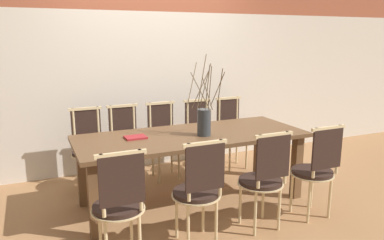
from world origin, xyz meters
The scene contains 14 objects.
ground_plane centered at (0.00, 0.00, 0.00)m, with size 16.00×16.00×0.00m, color #9E7047.
wall_rear centered at (0.00, 1.33, 1.60)m, with size 12.00×0.06×3.20m.
dining_table centered at (0.00, 0.00, 0.64)m, with size 2.34×0.93×0.73m.
chair_near_leftend centered at (-0.94, -0.80, 0.50)m, with size 0.41×0.41×0.93m.
chair_near_left centered at (-0.29, -0.80, 0.50)m, with size 0.41×0.41×0.93m.
chair_near_center centered at (0.34, -0.80, 0.50)m, with size 0.41×0.41×0.93m.
chair_near_right centered at (0.93, -0.80, 0.50)m, with size 0.41×0.41×0.93m.
chair_far_leftend centered at (-0.92, 0.80, 0.50)m, with size 0.41×0.41×0.93m.
chair_far_left centered at (-0.50, 0.80, 0.50)m, with size 0.41×0.41×0.93m.
chair_far_center centered at (-0.02, 0.80, 0.50)m, with size 0.41×0.41×0.93m.
chair_far_right centered at (0.47, 0.80, 0.50)m, with size 0.41×0.41×0.93m.
chair_far_rightend centered at (0.93, 0.80, 0.50)m, with size 0.41×0.41×0.93m.
vase_centerpiece centered at (0.10, -0.08, 0.89)m, with size 0.40×0.40×0.81m.
book_stack centered at (-0.57, 0.09, 0.74)m, with size 0.21×0.16×0.02m.
Camera 1 is at (-1.49, -3.39, 1.70)m, focal length 35.00 mm.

